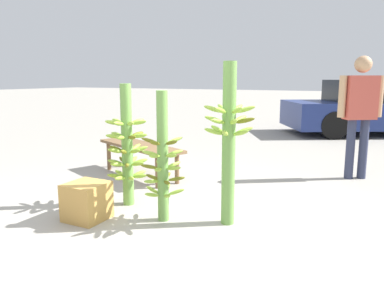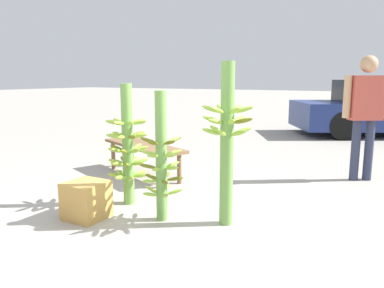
% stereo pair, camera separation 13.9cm
% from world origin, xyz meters
% --- Properties ---
extents(ground_plane, '(80.00, 80.00, 0.00)m').
position_xyz_m(ground_plane, '(0.00, 0.00, 0.00)').
color(ground_plane, '#9E998E').
extents(banana_stalk_left, '(0.46, 0.46, 1.33)m').
position_xyz_m(banana_stalk_left, '(-0.64, 0.36, 0.65)').
color(banana_stalk_left, '#6B9E47').
rests_on(banana_stalk_left, ground_plane).
extents(banana_stalk_center, '(0.43, 0.43, 1.28)m').
position_xyz_m(banana_stalk_center, '(-0.05, 0.12, 0.61)').
color(banana_stalk_center, '#6B9E47').
rests_on(banana_stalk_center, ground_plane).
extents(banana_stalk_right, '(0.49, 0.48, 1.54)m').
position_xyz_m(banana_stalk_right, '(0.55, 0.34, 0.82)').
color(banana_stalk_right, '#6B9E47').
rests_on(banana_stalk_right, ground_plane).
extents(vendor_person, '(0.58, 0.42, 1.68)m').
position_xyz_m(vendor_person, '(1.52, 2.69, 1.01)').
color(vendor_person, '#2D334C').
rests_on(vendor_person, ground_plane).
extents(market_bench, '(1.61, 1.00, 0.46)m').
position_xyz_m(market_bench, '(-1.22, 1.42, 0.40)').
color(market_bench, brown).
rests_on(market_bench, ground_plane).
extents(parked_car, '(4.47, 3.59, 1.35)m').
position_xyz_m(parked_car, '(1.57, 7.54, 0.65)').
color(parked_car, navy).
rests_on(parked_car, ground_plane).
extents(produce_crate, '(0.37, 0.37, 0.37)m').
position_xyz_m(produce_crate, '(-0.73, -0.21, 0.19)').
color(produce_crate, '#C69347').
rests_on(produce_crate, ground_plane).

